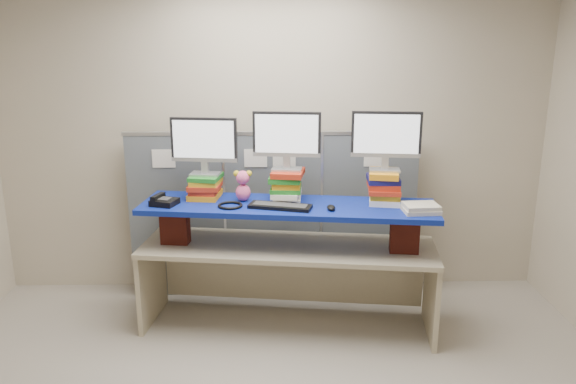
{
  "coord_description": "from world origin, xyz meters",
  "views": [
    {
      "loc": [
        0.02,
        -3.05,
        2.32
      ],
      "look_at": [
        0.12,
        1.16,
        1.15
      ],
      "focal_mm": 35.0,
      "sensor_mm": 36.0,
      "label": 1
    }
  ],
  "objects_px": {
    "keyboard": "(280,206)",
    "desk_phone": "(164,201)",
    "monitor_left": "(204,143)",
    "monitor_right": "(386,138)",
    "desk": "(288,262)",
    "blue_board": "(288,207)",
    "monitor_center": "(287,137)"
  },
  "relations": [
    {
      "from": "monitor_left",
      "to": "monitor_right",
      "type": "relative_size",
      "value": 1.0
    },
    {
      "from": "keyboard",
      "to": "desk_phone",
      "type": "distance_m",
      "value": 0.92
    },
    {
      "from": "monitor_left",
      "to": "keyboard",
      "type": "distance_m",
      "value": 0.81
    },
    {
      "from": "blue_board",
      "to": "desk_phone",
      "type": "xyz_separation_m",
      "value": [
        -0.97,
        0.01,
        0.05
      ]
    },
    {
      "from": "blue_board",
      "to": "desk_phone",
      "type": "distance_m",
      "value": 0.97
    },
    {
      "from": "desk",
      "to": "monitor_center",
      "type": "height_order",
      "value": "monitor_center"
    },
    {
      "from": "keyboard",
      "to": "blue_board",
      "type": "bearing_deg",
      "value": 72.95
    },
    {
      "from": "monitor_left",
      "to": "desk_phone",
      "type": "relative_size",
      "value": 2.31
    },
    {
      "from": "monitor_right",
      "to": "desk_phone",
      "type": "bearing_deg",
      "value": -172.11
    },
    {
      "from": "desk",
      "to": "monitor_center",
      "type": "distance_m",
      "value": 1.0
    },
    {
      "from": "keyboard",
      "to": "desk",
      "type": "bearing_deg",
      "value": 72.95
    },
    {
      "from": "monitor_left",
      "to": "monitor_right",
      "type": "distance_m",
      "value": 1.43
    },
    {
      "from": "monitor_left",
      "to": "keyboard",
      "type": "height_order",
      "value": "monitor_left"
    },
    {
      "from": "monitor_right",
      "to": "keyboard",
      "type": "bearing_deg",
      "value": -164.22
    },
    {
      "from": "monitor_center",
      "to": "keyboard",
      "type": "bearing_deg",
      "value": -96.79
    },
    {
      "from": "desk",
      "to": "desk_phone",
      "type": "xyz_separation_m",
      "value": [
        -0.97,
        0.01,
        0.51
      ]
    },
    {
      "from": "monitor_left",
      "to": "keyboard",
      "type": "relative_size",
      "value": 1.06
    },
    {
      "from": "monitor_right",
      "to": "keyboard",
      "type": "relative_size",
      "value": 1.06
    },
    {
      "from": "monitor_center",
      "to": "desk_phone",
      "type": "xyz_separation_m",
      "value": [
        -0.97,
        -0.11,
        -0.48
      ]
    },
    {
      "from": "desk",
      "to": "keyboard",
      "type": "relative_size",
      "value": 4.77
    },
    {
      "from": "desk",
      "to": "keyboard",
      "type": "distance_m",
      "value": 0.51
    },
    {
      "from": "monitor_right",
      "to": "desk_phone",
      "type": "relative_size",
      "value": 2.31
    },
    {
      "from": "keyboard",
      "to": "desk_phone",
      "type": "relative_size",
      "value": 2.19
    },
    {
      "from": "blue_board",
      "to": "monitor_center",
      "type": "relative_size",
      "value": 4.33
    },
    {
      "from": "monitor_left",
      "to": "desk_phone",
      "type": "height_order",
      "value": "monitor_left"
    },
    {
      "from": "keyboard",
      "to": "desk_phone",
      "type": "height_order",
      "value": "desk_phone"
    },
    {
      "from": "keyboard",
      "to": "monitor_left",
      "type": "bearing_deg",
      "value": 168.52
    },
    {
      "from": "desk_phone",
      "to": "desk",
      "type": "bearing_deg",
      "value": 18.05
    },
    {
      "from": "monitor_left",
      "to": "monitor_center",
      "type": "xyz_separation_m",
      "value": [
        0.66,
        -0.09,
        0.06
      ]
    },
    {
      "from": "monitor_right",
      "to": "desk_phone",
      "type": "height_order",
      "value": "monitor_right"
    },
    {
      "from": "monitor_center",
      "to": "monitor_right",
      "type": "relative_size",
      "value": 1.0
    },
    {
      "from": "monitor_center",
      "to": "monitor_right",
      "type": "height_order",
      "value": "monitor_right"
    }
  ]
}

